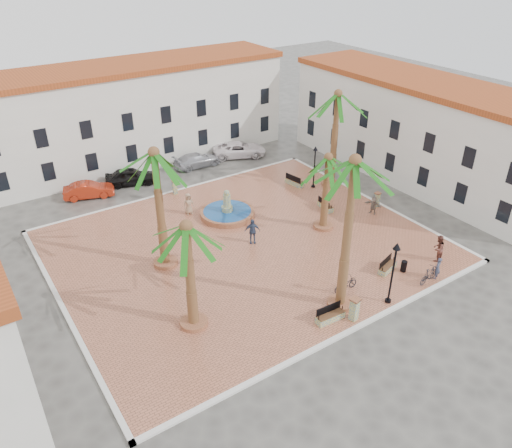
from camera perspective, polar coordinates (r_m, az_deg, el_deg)
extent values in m
plane|color=#56544F|center=(36.51, -1.31, -2.61)|extent=(120.00, 120.00, 0.00)
cube|color=#B06548|center=(36.47, -1.31, -2.51)|extent=(26.00, 22.00, 0.15)
cube|color=silver|center=(44.97, -8.90, 3.81)|extent=(26.30, 0.30, 0.16)
cube|color=silver|center=(29.64, 10.50, -12.03)|extent=(26.30, 0.30, 0.16)
cube|color=silver|center=(43.87, 13.16, 2.65)|extent=(0.30, 22.30, 0.16)
cube|color=silver|center=(32.75, -21.10, -9.16)|extent=(0.30, 22.30, 0.16)
cube|color=silver|center=(51.14, -13.81, 11.92)|extent=(30.00, 7.00, 9.00)
cube|color=#9B3F1A|center=(49.94, -14.49, 17.09)|extent=(30.40, 7.40, 0.50)
cube|color=black|center=(46.10, -27.08, 4.31)|extent=(1.00, 0.12, 1.60)
cube|color=black|center=(46.51, -22.62, 5.57)|extent=(1.00, 0.12, 1.60)
cube|color=black|center=(47.23, -18.25, 6.76)|extent=(1.00, 0.12, 1.60)
cube|color=black|center=(48.22, -14.02, 7.87)|extent=(1.00, 0.12, 1.60)
cube|color=black|center=(49.48, -9.96, 8.89)|extent=(1.00, 0.12, 1.60)
cube|color=black|center=(50.98, -6.10, 9.81)|extent=(1.00, 0.12, 1.60)
cube|color=black|center=(52.71, -2.45, 10.64)|extent=(1.00, 0.12, 1.60)
cube|color=black|center=(54.64, 0.96, 11.38)|extent=(1.00, 0.12, 1.60)
cube|color=black|center=(45.47, -23.36, 8.99)|extent=(1.00, 0.12, 1.60)
cube|color=black|center=(46.20, -18.85, 10.16)|extent=(1.00, 0.12, 1.60)
cube|color=black|center=(47.21, -14.47, 11.23)|extent=(1.00, 0.12, 1.60)
cube|color=black|center=(48.49, -10.27, 12.19)|extent=(1.00, 0.12, 1.60)
cube|color=black|center=(50.03, -6.29, 13.04)|extent=(1.00, 0.12, 1.60)
cube|color=black|center=(51.79, -2.53, 13.77)|extent=(1.00, 0.12, 1.60)
cube|color=black|center=(53.75, 0.99, 14.41)|extent=(1.00, 0.12, 1.60)
cube|color=silver|center=(48.44, 17.93, 10.01)|extent=(7.00, 26.00, 8.50)
cube|color=#9B3F1A|center=(47.20, 18.80, 15.12)|extent=(7.40, 26.40, 0.50)
cube|color=black|center=(40.78, 26.50, 1.25)|extent=(0.12, 1.00, 1.60)
cube|color=black|center=(42.42, 22.38, 3.30)|extent=(0.12, 1.00, 1.60)
cube|color=black|center=(44.31, 18.58, 5.16)|extent=(0.12, 1.00, 1.60)
cube|color=black|center=(46.42, 15.09, 6.85)|extent=(0.12, 1.00, 1.60)
cube|color=black|center=(48.73, 11.89, 8.36)|extent=(0.12, 1.00, 1.60)
cube|color=black|center=(51.20, 8.97, 9.70)|extent=(0.12, 1.00, 1.60)
cube|color=black|center=(53.81, 6.31, 10.90)|extent=(0.12, 1.00, 1.60)
cube|color=black|center=(41.27, 23.18, 7.01)|extent=(0.12, 1.00, 1.60)
cube|color=black|center=(43.21, 19.22, 8.76)|extent=(0.12, 1.00, 1.60)
cube|color=black|center=(45.37, 15.59, 10.32)|extent=(0.12, 1.00, 1.60)
cube|color=black|center=(47.73, 12.27, 11.70)|extent=(0.12, 1.00, 1.60)
cube|color=black|center=(50.25, 9.25, 12.91)|extent=(0.12, 1.00, 1.60)
cube|color=black|center=(52.91, 6.49, 13.97)|extent=(0.12, 1.00, 1.60)
cube|color=black|center=(23.72, -22.78, -20.70)|extent=(0.12, 1.00, 1.60)
cube|color=black|center=(26.58, -24.87, -14.64)|extent=(0.12, 1.00, 1.60)
cube|color=black|center=(29.71, -26.44, -9.79)|extent=(0.12, 1.00, 1.60)
cube|color=black|center=(21.60, -24.38, -15.55)|extent=(0.12, 1.00, 1.60)
cube|color=black|center=(24.71, -26.35, -9.61)|extent=(0.12, 1.00, 1.60)
cylinder|color=#A65F3D|center=(40.22, -3.30, 1.26)|extent=(4.39, 4.39, 0.42)
cylinder|color=#194C8C|center=(40.13, -3.31, 1.49)|extent=(3.86, 3.86, 0.06)
cylinder|color=gray|center=(40.12, -3.31, 1.52)|extent=(0.94, 0.94, 0.84)
cylinder|color=gray|center=(39.72, -3.35, 2.58)|extent=(0.63, 0.63, 1.25)
sphere|color=gray|center=(39.37, -3.38, 3.59)|extent=(0.46, 0.46, 0.46)
cylinder|color=#A65F3D|center=(34.92, -10.28, -4.30)|extent=(1.65, 1.65, 0.25)
cylinder|color=brown|center=(32.82, -10.92, 1.62)|extent=(0.54, 0.54, 7.94)
sphere|color=brown|center=(31.16, -11.62, 8.05)|extent=(0.72, 0.72, 0.72)
cylinder|color=#A65F3D|center=(29.71, -7.12, -11.08)|extent=(1.62, 1.62, 0.24)
cylinder|color=brown|center=(27.67, -7.54, -5.93)|extent=(0.53, 0.53, 6.35)
sphere|color=brown|center=(25.94, -8.00, -0.24)|extent=(0.71, 0.71, 0.71)
cylinder|color=#A65F3D|center=(31.26, 9.57, -8.89)|extent=(1.57, 1.57, 0.24)
cylinder|color=brown|center=(28.55, 10.37, -1.43)|extent=(0.51, 0.51, 9.28)
sphere|color=brown|center=(26.46, 11.28, 7.17)|extent=(0.69, 0.69, 0.69)
cylinder|color=#A65F3D|center=(38.92, 7.68, -0.20)|extent=(1.50, 1.50, 0.23)
cylinder|color=brown|center=(37.55, 7.98, 3.64)|extent=(0.49, 0.49, 5.60)
sphere|color=brown|center=(36.40, 8.29, 7.59)|extent=(0.66, 0.66, 0.66)
cylinder|color=#A65F3D|center=(45.80, 8.54, 4.61)|extent=(1.66, 1.66, 0.25)
cylinder|color=brown|center=(44.19, 8.95, 9.47)|extent=(0.54, 0.54, 8.06)
sphere|color=brown|center=(42.97, 9.38, 14.51)|extent=(0.72, 0.72, 0.72)
cube|color=gray|center=(29.99, 8.48, -10.52)|extent=(1.86, 0.66, 0.41)
cube|color=#56351E|center=(29.84, 8.51, -10.18)|extent=(1.75, 0.60, 0.06)
cube|color=black|center=(29.80, 8.29, -9.54)|extent=(1.73, 0.15, 0.51)
cylinder|color=black|center=(29.33, 7.18, -10.59)|extent=(0.05, 0.05, 0.30)
cylinder|color=black|center=(30.22, 9.84, -9.43)|extent=(0.05, 0.05, 0.30)
cube|color=gray|center=(34.80, 14.79, -4.90)|extent=(1.80, 0.99, 0.38)
cube|color=#56351E|center=(34.68, 14.84, -4.60)|extent=(1.69, 0.91, 0.06)
cube|color=black|center=(34.60, 14.59, -4.13)|extent=(1.57, 0.50, 0.48)
cylinder|color=black|center=(33.99, 14.25, -5.05)|extent=(0.05, 0.05, 0.29)
cylinder|color=black|center=(35.25, 15.46, -3.85)|extent=(0.05, 0.05, 0.29)
cube|color=gray|center=(41.56, 7.95, 1.98)|extent=(0.73, 1.75, 0.38)
cube|color=#56351E|center=(41.46, 7.97, 2.25)|extent=(0.67, 1.65, 0.06)
cube|color=black|center=(41.23, 7.75, 2.50)|extent=(0.25, 1.60, 0.47)
cylinder|color=black|center=(40.83, 8.60, 1.91)|extent=(0.05, 0.05, 0.28)
cylinder|color=black|center=(41.99, 7.38, 2.84)|extent=(0.05, 0.05, 0.28)
cube|color=gray|center=(45.38, 4.43, 4.74)|extent=(0.87, 1.95, 0.42)
cube|color=#56351E|center=(45.28, 4.45, 5.01)|extent=(0.81, 1.83, 0.06)
cube|color=black|center=(45.00, 4.26, 5.25)|extent=(0.34, 1.76, 0.52)
cylinder|color=black|center=(44.69, 5.29, 4.80)|extent=(0.05, 0.05, 0.31)
cylinder|color=black|center=(45.77, 3.64, 5.50)|extent=(0.05, 0.05, 0.31)
cylinder|color=black|center=(32.11, 14.84, -8.46)|extent=(0.38, 0.38, 0.17)
cylinder|color=black|center=(30.98, 15.30, -5.66)|extent=(0.13, 0.13, 3.81)
cone|color=black|center=(29.86, 15.82, -2.43)|extent=(0.47, 0.47, 0.42)
sphere|color=beige|center=(29.94, 15.78, -2.69)|extent=(0.25, 0.25, 0.25)
cylinder|color=black|center=(45.17, 6.55, 4.31)|extent=(0.35, 0.35, 0.15)
cylinder|color=black|center=(44.44, 6.68, 6.34)|extent=(0.12, 0.12, 3.46)
cone|color=black|center=(43.72, 6.82, 8.59)|extent=(0.42, 0.42, 0.38)
sphere|color=beige|center=(43.78, 6.81, 8.42)|extent=(0.23, 0.23, 0.23)
cube|color=gray|center=(29.98, 11.16, -9.61)|extent=(0.51, 0.51, 1.40)
cube|color=#A65F3D|center=(29.51, 11.30, -8.48)|extent=(0.64, 0.64, 0.11)
cube|color=gray|center=(44.00, -9.25, 4.12)|extent=(0.42, 0.42, 1.18)
cube|color=#A65F3D|center=(43.73, -9.32, 4.87)|extent=(0.52, 0.52, 0.09)
cube|color=gray|center=(42.57, 13.66, 2.69)|extent=(0.41, 0.41, 1.16)
cube|color=#A65F3D|center=(42.30, 13.76, 3.44)|extent=(0.52, 0.52, 0.09)
cylinder|color=black|center=(34.93, 16.53, -4.65)|extent=(0.40, 0.40, 0.77)
imported|color=#363A51|center=(34.72, 20.04, -4.76)|extent=(0.66, 0.55, 1.55)
imported|color=black|center=(32.26, 10.21, -6.78)|extent=(1.79, 0.69, 0.93)
imported|color=brown|center=(36.45, 20.09, -2.62)|extent=(1.08, 0.92, 1.96)
imported|color=black|center=(34.28, 19.15, -5.51)|extent=(1.91, 0.74, 1.12)
imported|color=#9F7D5F|center=(40.45, -7.73, 2.30)|extent=(0.91, 0.62, 1.79)
imported|color=#334260|center=(36.20, -0.42, -0.83)|extent=(1.23, 0.95, 1.94)
imported|color=#4D4C52|center=(43.33, -11.13, 3.96)|extent=(0.79, 1.22, 1.79)
imported|color=slate|center=(41.31, 13.27, 2.14)|extent=(0.92, 1.49, 1.53)
imported|color=black|center=(46.88, -14.12, 5.30)|extent=(4.87, 3.21, 1.54)
imported|color=#AC2812|center=(45.48, -18.58, 3.70)|extent=(4.46, 2.66, 1.39)
imported|color=#A9AAB1|center=(49.55, -6.75, 7.27)|extent=(4.70, 1.97, 1.36)
imported|color=white|center=(51.63, -1.92, 8.51)|extent=(5.95, 4.49, 1.50)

